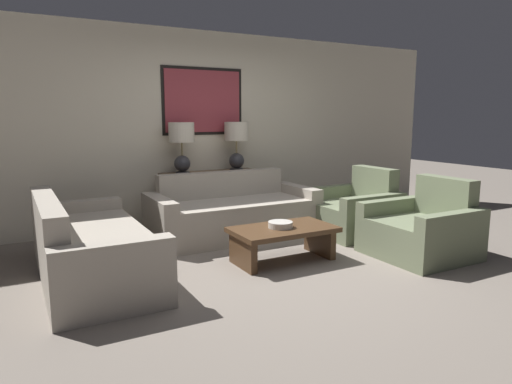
{
  "coord_description": "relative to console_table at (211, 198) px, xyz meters",
  "views": [
    {
      "loc": [
        -2.43,
        -3.71,
        1.5
      ],
      "look_at": [
        0.01,
        0.76,
        0.65
      ],
      "focal_mm": 32.0,
      "sensor_mm": 36.0,
      "label": 1
    }
  ],
  "objects": [
    {
      "name": "table_lamp_right",
      "position": [
        0.4,
        0.0,
        0.8
      ],
      "size": [
        0.34,
        0.34,
        0.68
      ],
      "color": "#333338",
      "rests_on": "console_table"
    },
    {
      "name": "couch_by_back_wall",
      "position": [
        0.0,
        -0.7,
        -0.09
      ],
      "size": [
        2.08,
        0.92,
        0.79
      ],
      "color": "#ADA393",
      "rests_on": "ground_plane"
    },
    {
      "name": "ground_plane",
      "position": [
        0.0,
        -2.06,
        -0.37
      ],
      "size": [
        20.0,
        20.0,
        0.0
      ],
      "primitive_type": "plane",
      "color": "slate"
    },
    {
      "name": "coffee_table",
      "position": [
        0.02,
        -1.86,
        -0.11
      ],
      "size": [
        1.07,
        0.61,
        0.36
      ],
      "color": "#4C331E",
      "rests_on": "ground_plane"
    },
    {
      "name": "back_wall",
      "position": [
        0.0,
        0.28,
        0.96
      ],
      "size": [
        8.19,
        0.12,
        2.65
      ],
      "color": "beige",
      "rests_on": "ground_plane"
    },
    {
      "name": "armchair_near_camera",
      "position": [
        1.44,
        -2.42,
        -0.1
      ],
      "size": [
        0.95,
        0.98,
        0.84
      ],
      "color": "#707A5B",
      "rests_on": "ground_plane"
    },
    {
      "name": "decorative_bowl",
      "position": [
        -0.01,
        -1.86,
        0.02
      ],
      "size": [
        0.25,
        0.25,
        0.06
      ],
      "color": "beige",
      "rests_on": "coffee_table"
    },
    {
      "name": "console_table",
      "position": [
        0.0,
        0.0,
        0.0
      ],
      "size": [
        1.36,
        0.39,
        0.74
      ],
      "color": "brown",
      "rests_on": "ground_plane"
    },
    {
      "name": "armchair_near_back_wall",
      "position": [
        1.44,
        -1.3,
        -0.1
      ],
      "size": [
        0.95,
        0.98,
        0.84
      ],
      "color": "#707A5B",
      "rests_on": "ground_plane"
    },
    {
      "name": "couch_by_side",
      "position": [
        -1.84,
        -1.44,
        -0.09
      ],
      "size": [
        0.92,
        2.08,
        0.79
      ],
      "color": "#ADA393",
      "rests_on": "ground_plane"
    },
    {
      "name": "table_lamp_left",
      "position": [
        -0.4,
        0.0,
        0.8
      ],
      "size": [
        0.34,
        0.34,
        0.68
      ],
      "color": "#333338",
      "rests_on": "console_table"
    }
  ]
}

